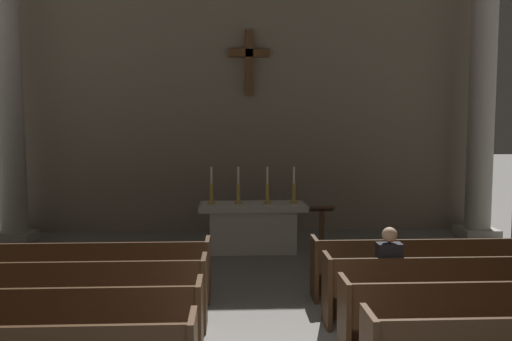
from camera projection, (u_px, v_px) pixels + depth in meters
pew_left_row_2 at (36, 326)px, 5.80m from camera, size 3.59×0.50×0.95m
pew_left_row_3 at (66, 294)px, 6.86m from camera, size 3.59×0.50×0.95m
pew_left_row_4 at (88, 271)px, 7.92m from camera, size 3.59×0.50×0.95m
pew_right_row_2 at (499, 318)px, 6.05m from camera, size 3.59×0.50×0.95m
pew_right_row_3 at (459, 289)px, 7.10m from camera, size 3.59×0.50×0.95m
pew_right_row_4 at (430, 267)px, 8.16m from camera, size 3.59×0.50×0.95m
column_left_fourth at (9, 99)px, 11.86m from camera, size 0.88×0.88×6.56m
column_right_fourth at (482, 100)px, 12.37m from camera, size 0.88×0.88×6.56m
altar at (253, 226)px, 11.12m from camera, size 2.20×0.90×1.01m
candlestick_outer_left at (212, 192)px, 11.01m from camera, size 0.16×0.16×0.76m
candlestick_inner_left at (238, 192)px, 11.04m from camera, size 0.16×0.16×0.76m
candlestick_inner_right at (267, 191)px, 11.07m from camera, size 0.16×0.16×0.76m
candlestick_outer_right at (294, 191)px, 11.09m from camera, size 0.16×0.16×0.76m
apse_with_cross at (249, 79)px, 13.13m from camera, size 11.65×0.44×7.47m
lectern at (322, 237)px, 9.98m from camera, size 0.44×0.36×1.15m
lone_worshipper at (387, 273)px, 7.08m from camera, size 0.32×0.43×1.32m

